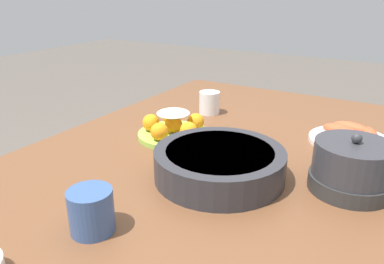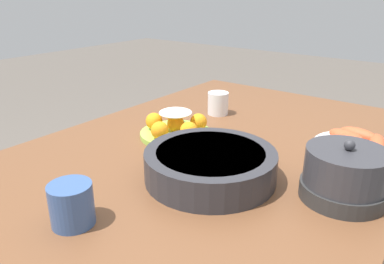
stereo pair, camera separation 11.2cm
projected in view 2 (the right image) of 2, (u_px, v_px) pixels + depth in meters
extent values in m
cylinder|color=brown|center=(215.00, 153.00, 2.00)|extent=(0.06, 0.06, 0.70)
cube|color=brown|center=(210.00, 158.00, 1.08)|extent=(1.52, 1.00, 0.03)
cylinder|color=#99CC4C|center=(176.00, 134.00, 1.20)|extent=(0.23, 0.23, 0.02)
sphere|color=orange|center=(160.00, 130.00, 1.13)|extent=(0.05, 0.05, 0.05)
sphere|color=orange|center=(189.00, 131.00, 1.13)|extent=(0.05, 0.05, 0.05)
sphere|color=orange|center=(199.00, 122.00, 1.20)|extent=(0.05, 0.05, 0.05)
sphere|color=orange|center=(175.00, 116.00, 1.25)|extent=(0.05, 0.05, 0.05)
sphere|color=orange|center=(154.00, 121.00, 1.21)|extent=(0.05, 0.05, 0.05)
ellipsoid|color=white|center=(176.00, 113.00, 1.17)|extent=(0.10, 0.10, 0.02)
sphere|color=orange|center=(176.00, 124.00, 1.18)|extent=(0.05, 0.05, 0.05)
cylinder|color=#2D2D33|center=(210.00, 165.00, 0.92)|extent=(0.33, 0.33, 0.08)
cylinder|color=brown|center=(210.00, 153.00, 0.91)|extent=(0.27, 0.27, 0.01)
cylinder|color=silver|center=(356.00, 148.00, 1.10)|extent=(0.25, 0.25, 0.01)
ellipsoid|color=#D1512D|center=(353.00, 143.00, 1.05)|extent=(0.08, 0.11, 0.05)
ellipsoid|color=#D1512D|center=(377.00, 143.00, 1.07)|extent=(0.12, 0.07, 0.04)
ellipsoid|color=#D1512D|center=(359.00, 135.00, 1.12)|extent=(0.06, 0.12, 0.04)
ellipsoid|color=#D1512D|center=(346.00, 137.00, 1.11)|extent=(0.08, 0.12, 0.04)
cylinder|color=white|center=(218.00, 103.00, 1.40)|extent=(0.08, 0.08, 0.08)
cylinder|color=#38568E|center=(72.00, 204.00, 0.74)|extent=(0.09, 0.09, 0.09)
cylinder|color=#2D2D2D|center=(342.00, 191.00, 0.84)|extent=(0.19, 0.19, 0.04)
cylinder|color=#333338|center=(346.00, 167.00, 0.82)|extent=(0.18, 0.18, 0.08)
sphere|color=#333338|center=(350.00, 145.00, 0.80)|extent=(0.02, 0.02, 0.02)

